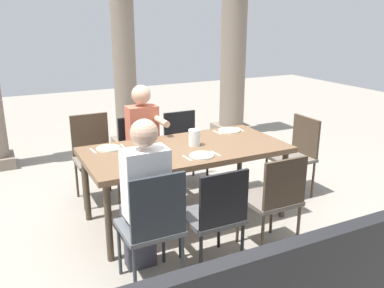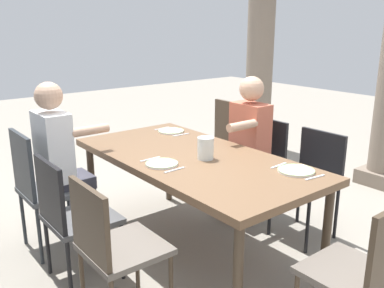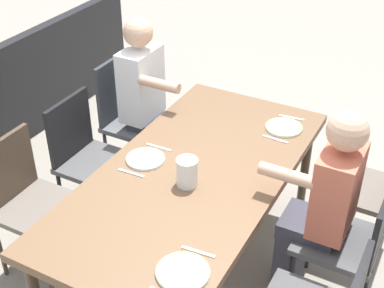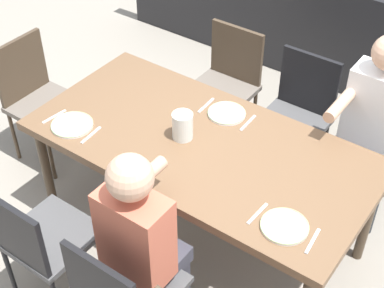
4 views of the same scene
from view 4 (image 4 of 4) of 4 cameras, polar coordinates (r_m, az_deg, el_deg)
ground_plane at (r=3.79m, az=0.79°, el=-8.72°), size 16.00×16.00×0.00m
dining_table at (r=3.29m, az=0.90°, el=-0.59°), size 1.99×0.98×0.77m
chair_west_south at (r=3.82m, az=17.68°, el=0.94°), size 0.44×0.44×0.96m
chair_mid_south at (r=3.98m, az=10.48°, el=3.32°), size 0.44×0.44×0.89m
chair_east_north at (r=3.18m, az=-14.99°, el=-9.07°), size 0.44×0.44×0.87m
chair_east_south at (r=4.18m, az=3.46°, el=6.39°), size 0.44×0.44×0.91m
chair_head_east at (r=4.20m, az=-15.20°, el=4.85°), size 0.44×0.44×0.91m
diner_woman_green at (r=2.83m, az=-4.71°, el=-9.74°), size 0.35×0.50×1.29m
diner_man_white at (r=3.59m, az=17.02°, el=1.31°), size 0.35×0.49×1.31m
patio_railing at (r=4.95m, az=14.76°, el=9.75°), size 4.39×0.10×0.90m
plate_0 at (r=2.81m, az=9.18°, el=-8.07°), size 0.24×0.24×0.02m
fork_0 at (r=2.78m, az=11.90°, el=-9.43°), size 0.03×0.17×0.01m
spoon_0 at (r=2.86m, az=6.53°, el=-6.89°), size 0.02×0.17×0.01m
plate_1 at (r=3.45m, az=3.47°, el=3.07°), size 0.23×0.23×0.02m
fork_1 at (r=3.39m, az=5.59°, el=2.10°), size 0.02×0.17×0.01m
spoon_1 at (r=3.52m, az=1.41°, el=3.86°), size 0.02×0.17×0.01m
plate_2 at (r=3.43m, az=-11.84°, el=1.88°), size 0.25×0.25×0.02m
fork_2 at (r=3.34m, az=-10.01°, el=0.89°), size 0.03×0.17×0.01m
spoon_2 at (r=3.53m, az=-13.54°, el=2.67°), size 0.04×0.17×0.01m
water_pitcher at (r=3.24m, az=-0.94°, el=1.70°), size 0.12×0.12×0.16m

